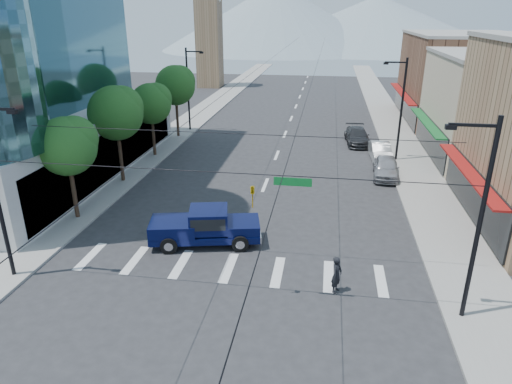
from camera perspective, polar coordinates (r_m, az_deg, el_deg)
ground at (r=23.06m, az=-3.74°, el=-11.40°), size 160.00×160.00×0.00m
sidewalk_left at (r=62.35m, az=-6.64°, el=9.94°), size 4.00×120.00×0.15m
sidewalk_right at (r=60.60m, az=16.11°, el=8.91°), size 4.00×120.00×0.15m
shop_mid at (r=46.26m, az=28.81°, el=8.97°), size 12.00×14.00×9.00m
shop_far at (r=61.31m, az=24.20°, el=12.72°), size 12.00×18.00×10.00m
clock_tower at (r=83.52m, az=-5.94°, el=20.21°), size 4.80×4.80×20.40m
mountain_left at (r=169.95m, az=2.56°, el=21.09°), size 80.00×80.00×22.00m
mountain_right at (r=179.53m, az=14.82°, el=19.83°), size 90.00×90.00×18.00m
tree_near at (r=30.32m, az=-22.32°, el=5.56°), size 3.65×3.64×6.71m
tree_midnear at (r=36.18m, az=-16.90°, el=9.62°), size 4.09×4.09×7.52m
tree_midfar at (r=42.58m, az=-12.82°, el=10.88°), size 3.65×3.64×6.71m
tree_far at (r=48.98m, az=-9.89°, el=13.15°), size 4.09×4.09×7.52m
signal_rig at (r=19.96m, az=-4.14°, el=-1.77°), size 21.80×0.20×9.00m
lamp_pole_nw at (r=51.68m, az=-8.38°, el=12.94°), size 2.00×0.25×9.00m
lamp_pole_ne at (r=41.99m, az=17.59°, el=10.20°), size 2.00×0.25×9.00m
pickup_truck at (r=26.36m, az=-6.44°, el=-4.23°), size 6.67×3.53×2.15m
pedestrian at (r=22.32m, az=10.06°, el=-10.13°), size 0.67×0.80×1.86m
parked_car_near at (r=38.36m, az=15.93°, el=2.98°), size 2.30×5.00×1.66m
parked_car_mid at (r=42.82m, az=15.28°, el=4.90°), size 1.87×4.81×1.56m
parked_car_far at (r=47.71m, az=12.54°, el=6.84°), size 2.64×5.64×1.59m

